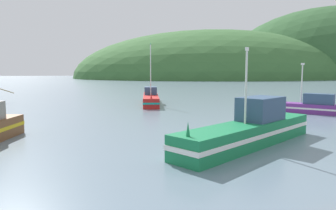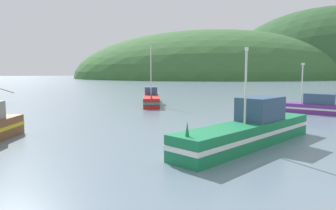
% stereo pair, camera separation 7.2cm
% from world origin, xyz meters
% --- Properties ---
extents(hill_mid_right, '(178.10, 142.48, 58.62)m').
position_xyz_m(hill_mid_right, '(76.50, 193.50, 0.00)').
color(hill_mid_right, '#386633').
rests_on(hill_mid_right, ground).
extents(hill_far_left, '(108.72, 86.97, 42.05)m').
position_xyz_m(hill_far_left, '(130.34, 220.46, 0.00)').
color(hill_far_left, '#516B38').
rests_on(hill_far_left, ground).
extents(hill_mid_left, '(206.86, 165.48, 74.57)m').
position_xyz_m(hill_mid_left, '(129.44, 258.97, 0.00)').
color(hill_mid_left, '#47703D').
rests_on(hill_mid_left, ground).
extents(hill_far_right, '(159.20, 127.36, 91.38)m').
position_xyz_m(hill_far_right, '(157.53, 180.95, 0.00)').
color(hill_far_right, '#2D562D').
rests_on(hill_far_right, ground).
extents(fishing_boat_green, '(11.34, 7.97, 5.68)m').
position_xyz_m(fishing_boat_green, '(4.92, 21.15, 0.92)').
color(fishing_boat_green, '#197A47').
rests_on(fishing_boat_green, ground).
extents(fishing_boat_purple, '(9.08, 10.19, 5.17)m').
position_xyz_m(fishing_boat_purple, '(17.35, 32.79, 0.64)').
color(fishing_boat_purple, '#6B2D84').
rests_on(fishing_boat_purple, ground).
extents(fishing_boat_red, '(4.02, 11.68, 7.91)m').
position_xyz_m(fishing_boat_red, '(3.67, 45.04, 0.75)').
color(fishing_boat_red, red).
rests_on(fishing_boat_red, ground).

